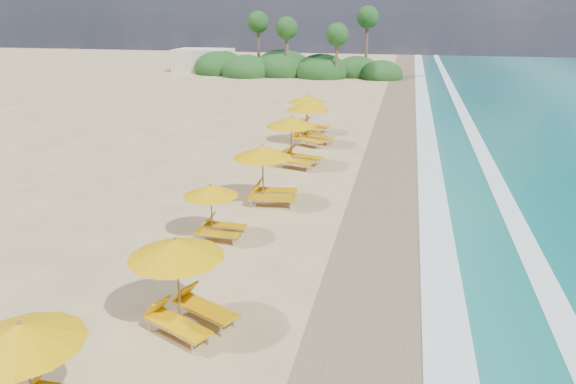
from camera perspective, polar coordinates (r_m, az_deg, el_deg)
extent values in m
plane|color=tan|center=(20.29, 0.00, -3.20)|extent=(160.00, 160.00, 0.00)
cube|color=#877650|center=(19.87, 11.36, -4.09)|extent=(4.00, 160.00, 0.01)
cube|color=white|center=(19.91, 15.69, -4.32)|extent=(1.20, 160.00, 0.01)
cube|color=white|center=(20.34, 24.16, -4.86)|extent=(0.80, 160.00, 0.01)
cylinder|color=olive|center=(11.69, -26.11, -17.39)|extent=(0.06, 0.06, 2.25)
cone|color=#DB9D04|center=(11.19, -26.82, -13.49)|extent=(2.36, 2.36, 0.45)
sphere|color=olive|center=(11.07, -27.02, -12.39)|extent=(0.08, 0.08, 0.08)
cylinder|color=olive|center=(13.78, -11.73, -9.62)|extent=(0.06, 0.06, 2.35)
cone|color=#DB9D04|center=(13.34, -12.01, -5.94)|extent=(3.21, 3.21, 0.47)
sphere|color=olive|center=(13.24, -12.09, -4.91)|extent=(0.08, 0.08, 0.08)
cylinder|color=olive|center=(18.82, -8.23, -2.12)|extent=(0.05, 0.05, 1.91)
cone|color=#DB9D04|center=(18.55, -8.35, 0.17)|extent=(2.00, 2.00, 0.38)
sphere|color=olive|center=(18.48, -8.38, 0.79)|extent=(0.07, 0.07, 0.07)
cylinder|color=olive|center=(21.93, -2.72, 1.84)|extent=(0.06, 0.06, 2.39)
cone|color=#DB9D04|center=(21.66, -2.76, 4.35)|extent=(2.73, 2.73, 0.48)
sphere|color=olive|center=(21.59, -2.78, 5.03)|extent=(0.09, 0.09, 0.09)
cylinder|color=olive|center=(27.24, 0.35, 5.44)|extent=(0.06, 0.06, 2.52)
cone|color=#DB9D04|center=(27.01, 0.36, 7.60)|extent=(3.18, 3.18, 0.51)
sphere|color=olive|center=(26.95, 0.36, 8.19)|extent=(0.09, 0.09, 0.09)
cylinder|color=olive|center=(31.74, 2.07, 7.40)|extent=(0.06, 0.06, 2.52)
cone|color=#DB9D04|center=(31.55, 2.10, 9.26)|extent=(3.43, 3.43, 0.51)
sphere|color=olive|center=(31.50, 2.10, 9.76)|extent=(0.09, 0.09, 0.09)
cylinder|color=olive|center=(34.90, 2.02, 8.38)|extent=(0.06, 0.06, 2.40)
cone|color=#DB9D04|center=(34.73, 2.04, 10.00)|extent=(3.12, 3.12, 0.48)
sphere|color=olive|center=(34.69, 2.04, 10.43)|extent=(0.09, 0.09, 0.09)
ellipsoid|color=#163D14|center=(64.50, 3.63, 12.80)|extent=(6.40, 6.40, 4.16)
ellipsoid|color=#163D14|center=(66.43, -0.60, 13.09)|extent=(7.20, 7.20, 4.68)
ellipsoid|color=#163D14|center=(65.56, -4.50, 12.85)|extent=(6.00, 6.00, 3.90)
ellipsoid|color=#163D14|center=(65.98, 7.43, 12.76)|extent=(5.60, 5.60, 3.64)
ellipsoid|color=#163D14|center=(68.70, -7.28, 13.10)|extent=(6.60, 6.60, 4.29)
ellipsoid|color=#163D14|center=(63.79, 9.99, 12.37)|extent=(5.00, 5.00, 3.25)
cylinder|color=brown|center=(62.06, 5.24, 14.26)|extent=(0.36, 0.36, 5.00)
sphere|color=#163D14|center=(61.90, 5.32, 16.56)|extent=(2.60, 2.60, 2.60)
cylinder|color=brown|center=(64.07, -0.13, 14.75)|extent=(0.36, 0.36, 5.60)
sphere|color=#163D14|center=(63.92, -0.13, 17.26)|extent=(2.60, 2.60, 2.60)
cylinder|color=brown|center=(66.97, -3.20, 15.17)|extent=(0.36, 0.36, 6.20)
sphere|color=#163D14|center=(66.82, -3.25, 17.83)|extent=(2.60, 2.60, 2.60)
cylinder|color=brown|center=(65.65, 8.44, 15.19)|extent=(0.36, 0.36, 6.80)
sphere|color=#163D14|center=(65.51, 8.59, 18.15)|extent=(2.60, 2.60, 2.60)
cube|color=beige|center=(71.54, -9.09, 13.86)|extent=(7.00, 5.00, 2.80)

